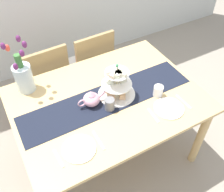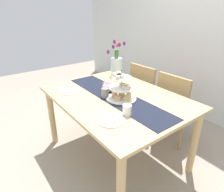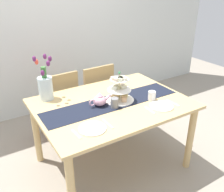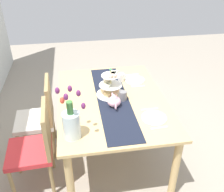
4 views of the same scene
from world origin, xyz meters
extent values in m
plane|color=gray|center=(0.00, 0.00, 0.00)|extent=(8.00, 8.00, 0.00)
cube|color=silver|center=(0.00, 1.64, 1.30)|extent=(6.00, 0.08, 2.60)
cube|color=tan|center=(0.00, 0.00, 0.75)|extent=(1.48, 1.09, 0.03)
cylinder|color=tan|center=(-0.67, -0.47, 0.37)|extent=(0.07, 0.07, 0.74)
cylinder|color=tan|center=(0.67, -0.47, 0.37)|extent=(0.07, 0.07, 0.74)
cylinder|color=tan|center=(-0.67, 0.47, 0.37)|extent=(0.07, 0.07, 0.74)
cylinder|color=tan|center=(0.67, 0.47, 0.37)|extent=(0.07, 0.07, 0.74)
cylinder|color=#9C8254|center=(-0.12, 1.03, 0.21)|extent=(0.04, 0.04, 0.41)
cylinder|color=#9C8254|center=(-0.48, 1.02, 0.21)|extent=(0.04, 0.04, 0.41)
cylinder|color=#9C8254|center=(-0.10, 0.67, 0.21)|extent=(0.04, 0.04, 0.41)
cylinder|color=#9C8254|center=(-0.46, 0.66, 0.21)|extent=(0.04, 0.04, 0.41)
cube|color=red|center=(-0.29, 0.84, 0.43)|extent=(0.44, 0.44, 0.05)
cube|color=#9C8254|center=(-0.28, 0.65, 0.69)|extent=(0.42, 0.06, 0.45)
cylinder|color=#9C8254|center=(0.38, 1.03, 0.21)|extent=(0.04, 0.04, 0.41)
cylinder|color=#9C8254|center=(0.02, 1.02, 0.21)|extent=(0.04, 0.04, 0.41)
cylinder|color=#9C8254|center=(0.40, 0.67, 0.21)|extent=(0.04, 0.04, 0.41)
cylinder|color=#9C8254|center=(0.04, 0.66, 0.21)|extent=(0.04, 0.04, 0.41)
cube|color=silver|center=(0.21, 0.84, 0.43)|extent=(0.44, 0.44, 0.05)
cube|color=#9C8254|center=(0.22, 0.65, 0.69)|extent=(0.42, 0.05, 0.45)
cube|color=black|center=(0.00, -0.01, 0.77)|extent=(1.42, 0.32, 0.00)
cylinder|color=beige|center=(0.08, 0.00, 0.91)|extent=(0.01, 0.01, 0.28)
cylinder|color=white|center=(0.08, 0.00, 0.77)|extent=(0.30, 0.30, 0.01)
cylinder|color=white|center=(0.08, 0.00, 0.88)|extent=(0.24, 0.24, 0.01)
cylinder|color=white|center=(0.08, 0.00, 0.99)|extent=(0.19, 0.19, 0.01)
cube|color=#DCC273|center=(0.16, 0.02, 0.80)|extent=(0.09, 0.09, 0.05)
cube|color=beige|center=(0.12, 0.07, 0.80)|extent=(0.07, 0.07, 0.05)
cube|color=#EFCD8B|center=(0.05, 0.04, 0.80)|extent=(0.07, 0.07, 0.04)
cube|color=beige|center=(0.02, -0.03, 0.80)|extent=(0.08, 0.07, 0.05)
cube|color=#E8B988|center=(0.10, -0.06, 0.80)|extent=(0.06, 0.07, 0.04)
cube|color=beige|center=(0.14, 0.00, 0.90)|extent=(0.06, 0.04, 0.03)
cube|color=beige|center=(0.15, 0.03, 0.90)|extent=(0.07, 0.06, 0.03)
cube|color=#F0E8BB|center=(0.10, 0.05, 0.90)|extent=(0.04, 0.06, 0.03)
cube|color=#EDE9C2|center=(0.07, 0.04, 0.90)|extent=(0.06, 0.07, 0.03)
cube|color=silver|center=(0.04, 0.03, 0.90)|extent=(0.07, 0.06, 0.03)
cube|color=beige|center=(0.03, 0.01, 1.01)|extent=(0.06, 0.05, 0.03)
cube|color=beige|center=(0.03, -0.03, 1.01)|extent=(0.07, 0.06, 0.03)
cube|color=#E3E9C3|center=(0.07, -0.04, 1.01)|extent=(0.06, 0.07, 0.03)
cube|color=beige|center=(0.08, -0.03, 1.01)|extent=(0.04, 0.06, 0.03)
cube|color=silver|center=(0.10, -0.05, 1.01)|extent=(0.06, 0.07, 0.03)
cube|color=#EBE9BC|center=(0.11, -0.02, 1.01)|extent=(0.07, 0.06, 0.03)
sphere|color=#389356|center=(0.08, 0.00, 1.06)|extent=(0.02, 0.02, 0.02)
ellipsoid|color=#E5A8BC|center=(-0.14, 0.00, 0.82)|extent=(0.13, 0.13, 0.10)
cone|color=#E5A8BC|center=(-0.14, 0.00, 0.89)|extent=(0.06, 0.06, 0.04)
cylinder|color=#E5A8BC|center=(-0.05, 0.00, 0.83)|extent=(0.07, 0.02, 0.06)
torus|color=#E5A8BC|center=(-0.22, 0.00, 0.82)|extent=(0.07, 0.01, 0.07)
cylinder|color=silver|center=(-0.53, 0.42, 0.88)|extent=(0.14, 0.14, 0.23)
cylinder|color=#3D7538|center=(-0.53, 0.42, 1.05)|extent=(0.05, 0.05, 0.12)
ellipsoid|color=#6B2860|center=(-0.45, 0.40, 1.18)|extent=(0.04, 0.04, 0.06)
ellipsoid|color=#6B2860|center=(-0.47, 0.50, 1.18)|extent=(0.04, 0.04, 0.06)
ellipsoid|color=#EF4C38|center=(-0.57, 0.46, 1.15)|extent=(0.04, 0.04, 0.06)
ellipsoid|color=#6B2860|center=(-0.59, 0.43, 1.20)|extent=(0.04, 0.04, 0.06)
ellipsoid|color=#6B2860|center=(-0.57, 0.31, 1.09)|extent=(0.04, 0.04, 0.06)
ellipsoid|color=#6B2860|center=(-0.50, 0.34, 1.16)|extent=(0.04, 0.04, 0.06)
cylinder|color=white|center=(-0.39, -0.33, 0.77)|extent=(0.23, 0.23, 0.01)
cube|color=silver|center=(-0.54, -0.33, 0.77)|extent=(0.02, 0.15, 0.01)
cube|color=silver|center=(-0.25, -0.33, 0.77)|extent=(0.01, 0.17, 0.01)
cylinder|color=white|center=(0.36, -0.33, 0.77)|extent=(0.23, 0.23, 0.01)
cube|color=silver|center=(0.21, -0.33, 0.77)|extent=(0.03, 0.15, 0.01)
cube|color=silver|center=(0.50, -0.33, 0.77)|extent=(0.02, 0.17, 0.01)
cylinder|color=slate|center=(-0.04, -0.11, 0.82)|extent=(0.08, 0.08, 0.09)
cylinder|color=white|center=(0.37, -0.17, 0.81)|extent=(0.08, 0.08, 0.09)
camera|label=1|loc=(-0.66, -1.27, 2.22)|focal=41.15mm
camera|label=2|loc=(1.45, -1.14, 1.60)|focal=31.49mm
camera|label=3|loc=(-1.15, -1.87, 1.88)|focal=39.63mm
camera|label=4|loc=(-2.17, 0.35, 2.15)|focal=40.51mm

